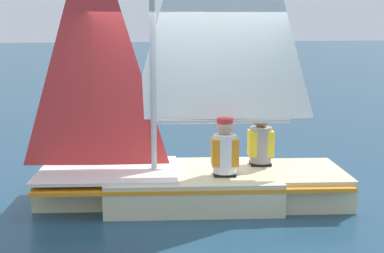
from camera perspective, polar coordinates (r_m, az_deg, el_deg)
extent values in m
plane|color=navy|center=(7.29, 0.00, -7.90)|extent=(260.00, 260.00, 0.00)
cube|color=beige|center=(7.23, 0.00, -6.33)|extent=(2.61, 2.21, 0.42)
cube|color=beige|center=(7.32, -12.47, -6.35)|extent=(1.16, 1.11, 0.42)
cube|color=beige|center=(7.47, 12.21, -6.02)|extent=(1.32, 1.54, 0.42)
cube|color=orange|center=(7.19, 0.00, -5.31)|extent=(4.24, 2.83, 0.05)
cube|color=silver|center=(7.20, -8.88, -4.63)|extent=(2.19, 1.95, 0.04)
cylinder|color=#B7B7BC|center=(7.06, 3.28, 0.59)|extent=(1.73, 0.70, 0.07)
pyramid|color=red|center=(6.99, -10.50, 8.84)|extent=(1.29, 0.52, 3.20)
cube|color=black|center=(7.64, 16.02, -6.32)|extent=(0.09, 0.06, 0.29)
cube|color=black|center=(7.01, 3.47, -6.69)|extent=(0.35, 0.32, 0.45)
cylinder|color=white|center=(6.89, 3.51, -2.90)|extent=(0.39, 0.39, 0.50)
cube|color=orange|center=(6.88, 3.51, -2.70)|extent=(0.41, 0.36, 0.35)
sphere|color=tan|center=(6.82, 3.54, -0.04)|extent=(0.22, 0.22, 0.22)
cylinder|color=red|center=(6.81, 3.55, 0.65)|extent=(0.27, 0.27, 0.06)
cube|color=black|center=(7.59, 7.25, -5.45)|extent=(0.35, 0.32, 0.45)
cylinder|color=gray|center=(7.48, 7.33, -1.93)|extent=(0.39, 0.39, 0.50)
cube|color=yellow|center=(7.48, 7.34, -1.75)|extent=(0.41, 0.36, 0.35)
sphere|color=brown|center=(7.42, 7.39, 0.71)|extent=(0.22, 0.22, 0.22)
cylinder|color=white|center=(7.40, 7.41, 1.34)|extent=(0.27, 0.27, 0.06)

